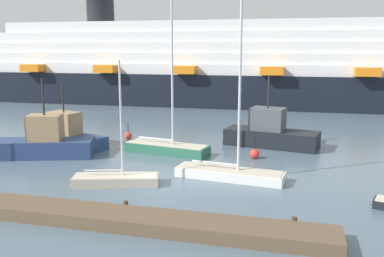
# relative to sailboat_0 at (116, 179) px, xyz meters

# --- Properties ---
(ground_plane) EXTENTS (600.00, 600.00, 0.00)m
(ground_plane) POSITION_rel_sailboat_0_xyz_m (2.50, 0.00, -0.40)
(ground_plane) COLOR slate
(dock_pier) EXTENTS (20.64, 2.28, 0.76)m
(dock_pier) POSITION_rel_sailboat_0_xyz_m (2.50, -5.48, -0.08)
(dock_pier) COLOR brown
(dock_pier) RESTS_ON ground_plane
(sailboat_0) EXTENTS (5.44, 2.95, 7.63)m
(sailboat_0) POSITION_rel_sailboat_0_xyz_m (0.00, 0.00, 0.00)
(sailboat_0) COLOR #BCB29E
(sailboat_0) RESTS_ON ground_plane
(sailboat_1) EXTENTS (7.15, 2.59, 11.48)m
(sailboat_1) POSITION_rel_sailboat_0_xyz_m (6.58, 3.00, 0.13)
(sailboat_1) COLOR white
(sailboat_1) RESTS_ON ground_plane
(sailboat_4) EXTENTS (7.12, 3.15, 12.01)m
(sailboat_4) POSITION_rel_sailboat_0_xyz_m (0.59, 8.43, 0.17)
(sailboat_4) COLOR #2D6B51
(sailboat_4) RESTS_ON ground_plane
(fishing_boat_0) EXTENTS (7.54, 4.11, 5.51)m
(fishing_boat_0) POSITION_rel_sailboat_0_xyz_m (-8.37, 8.52, 0.64)
(fishing_boat_0) COLOR navy
(fishing_boat_0) RESTS_ON ground_plane
(fishing_boat_1) EXTENTS (8.21, 4.22, 6.04)m
(fishing_boat_1) POSITION_rel_sailboat_0_xyz_m (8.43, 13.05, 0.75)
(fishing_boat_1) COLOR black
(fishing_boat_1) RESTS_ON ground_plane
(fishing_boat_2) EXTENTS (8.31, 4.64, 6.07)m
(fishing_boat_2) POSITION_rel_sailboat_0_xyz_m (-8.41, 4.99, 0.70)
(fishing_boat_2) COLOR navy
(fishing_boat_2) RESTS_ON ground_plane
(channel_buoy_1) EXTENTS (0.74, 0.74, 1.60)m
(channel_buoy_1) POSITION_rel_sailboat_0_xyz_m (7.59, 8.52, -0.03)
(channel_buoy_1) COLOR red
(channel_buoy_1) RESTS_ON ground_plane
(channel_buoy_2) EXTENTS (0.69, 0.69, 1.60)m
(channel_buoy_2) POSITION_rel_sailboat_0_xyz_m (-4.46, 12.53, -0.05)
(channel_buoy_2) COLOR red
(channel_buoy_2) RESTS_ON ground_plane
(cruise_ship) EXTENTS (84.07, 14.56, 16.35)m
(cruise_ship) POSITION_rel_sailboat_0_xyz_m (-4.95, 39.58, 4.86)
(cruise_ship) COLOR black
(cruise_ship) RESTS_ON ground_plane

